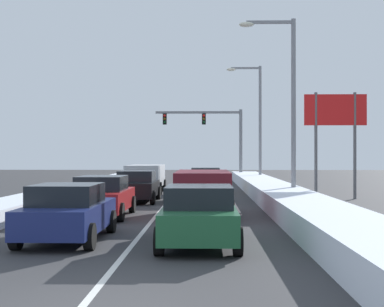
% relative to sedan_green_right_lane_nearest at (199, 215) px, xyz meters
% --- Properties ---
extents(ground_plane, '(120.00, 120.00, 0.00)m').
position_rel_sedan_green_right_lane_nearest_xyz_m(ground_plane, '(-1.69, 10.27, -0.76)').
color(ground_plane, '#333335').
extents(lane_stripe_between_right_lane_and_center_lane, '(0.14, 45.49, 0.01)m').
position_rel_sedan_green_right_lane_nearest_xyz_m(lane_stripe_between_right_lane_and_center_lane, '(-1.69, 14.40, -0.76)').
color(lane_stripe_between_right_lane_and_center_lane, silver).
rests_on(lane_stripe_between_right_lane_and_center_lane, ground).
extents(snow_bank_right_shoulder, '(2.18, 45.49, 0.76)m').
position_rel_sedan_green_right_lane_nearest_xyz_m(snow_bank_right_shoulder, '(3.61, 14.40, -0.38)').
color(snow_bank_right_shoulder, silver).
rests_on(snow_bank_right_shoulder, ground).
extents(snow_bank_left_shoulder, '(1.89, 45.49, 0.60)m').
position_rel_sedan_green_right_lane_nearest_xyz_m(snow_bank_left_shoulder, '(-6.99, 14.40, -0.47)').
color(snow_bank_left_shoulder, silver).
rests_on(snow_bank_left_shoulder, ground).
extents(sedan_green_right_lane_nearest, '(2.00, 4.50, 1.51)m').
position_rel_sedan_green_right_lane_nearest_xyz_m(sedan_green_right_lane_nearest, '(0.00, 0.00, 0.00)').
color(sedan_green_right_lane_nearest, '#1E5633').
rests_on(sedan_green_right_lane_nearest, ground).
extents(suv_maroon_right_lane_second, '(2.16, 4.90, 1.67)m').
position_rel_sedan_green_right_lane_nearest_xyz_m(suv_maroon_right_lane_second, '(0.06, 6.81, 0.25)').
color(suv_maroon_right_lane_second, maroon).
rests_on(suv_maroon_right_lane_second, ground).
extents(sedan_charcoal_right_lane_third, '(2.00, 4.50, 1.51)m').
position_rel_sedan_green_right_lane_nearest_xyz_m(sedan_charcoal_right_lane_third, '(-0.18, 13.19, 0.00)').
color(sedan_charcoal_right_lane_third, '#38383D').
rests_on(sedan_charcoal_right_lane_third, ground).
extents(sedan_tan_right_lane_fourth, '(2.00, 4.50, 1.51)m').
position_rel_sedan_green_right_lane_nearest_xyz_m(sedan_tan_right_lane_fourth, '(0.15, 19.50, 0.00)').
color(sedan_tan_right_lane_fourth, '#937F60').
rests_on(sedan_tan_right_lane_fourth, ground).
extents(sedan_navy_center_lane_nearest, '(2.00, 4.50, 1.51)m').
position_rel_sedan_green_right_lane_nearest_xyz_m(sedan_navy_center_lane_nearest, '(-3.50, 0.69, 0.00)').
color(sedan_navy_center_lane_nearest, navy).
rests_on(sedan_navy_center_lane_nearest, ground).
extents(sedan_red_center_lane_second, '(2.00, 4.50, 1.51)m').
position_rel_sedan_green_right_lane_nearest_xyz_m(sedan_red_center_lane_second, '(-3.63, 6.43, 0.00)').
color(sedan_red_center_lane_second, maroon).
rests_on(sedan_red_center_lane_second, ground).
extents(sedan_black_center_lane_third, '(2.00, 4.50, 1.51)m').
position_rel_sedan_green_right_lane_nearest_xyz_m(sedan_black_center_lane_third, '(-3.16, 13.14, 0.00)').
color(sedan_black_center_lane_third, black).
rests_on(sedan_black_center_lane_third, ground).
extents(suv_silver_center_lane_fourth, '(2.16, 4.90, 1.67)m').
position_rel_sedan_green_right_lane_nearest_xyz_m(suv_silver_center_lane_fourth, '(-3.41, 19.42, 0.25)').
color(suv_silver_center_lane_fourth, '#B7BABF').
rests_on(suv_silver_center_lane_fourth, ground).
extents(traffic_light_gantry, '(7.54, 0.47, 6.20)m').
position_rel_sedan_green_right_lane_nearest_xyz_m(traffic_light_gantry, '(0.87, 35.07, 3.73)').
color(traffic_light_gantry, slate).
rests_on(traffic_light_gantry, ground).
extents(street_lamp_right_near, '(2.66, 0.36, 8.64)m').
position_rel_sedan_green_right_lane_nearest_xyz_m(street_lamp_right_near, '(3.92, 12.34, 4.37)').
color(street_lamp_right_near, gray).
rests_on(street_lamp_right_near, ground).
extents(street_lamp_right_mid, '(2.66, 0.36, 9.00)m').
position_rel_sedan_green_right_lane_nearest_xyz_m(street_lamp_right_mid, '(3.96, 28.88, 4.56)').
color(street_lamp_right_mid, gray).
rests_on(street_lamp_right_mid, ground).
extents(roadside_sign_right, '(3.20, 0.16, 5.50)m').
position_rel_sedan_green_right_lane_nearest_xyz_m(roadside_sign_right, '(6.86, 15.18, 3.25)').
color(roadside_sign_right, '#59595B').
rests_on(roadside_sign_right, ground).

